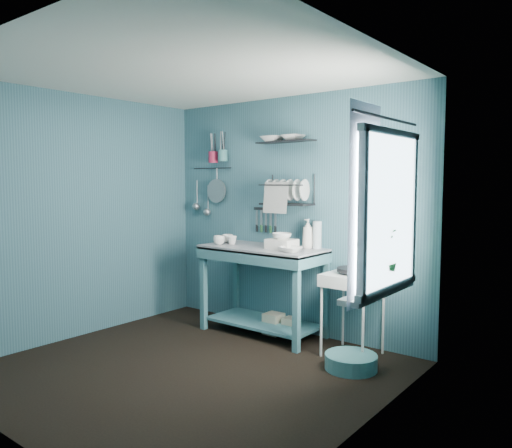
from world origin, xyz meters
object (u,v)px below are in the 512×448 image
Objects in this scene: frying_pan at (353,270)px; dish_rack at (287,190)px; soap_bottle at (308,234)px; hotplate_stand at (353,315)px; storage_tin_large at (274,324)px; water_bottle at (317,235)px; mug_left at (219,240)px; potted_plant at (378,256)px; utensil_cup_magenta at (213,157)px; mug_mid at (232,240)px; floor_basin at (351,362)px; utensil_cup_teal at (223,155)px; wash_tub at (282,244)px; mug_right at (227,239)px; colander at (216,191)px; work_counter at (263,290)px; storage_tin_small at (291,327)px.

frying_pan is 0.55× the size of dish_rack.
soap_bottle is at bearing 16.71° from dish_rack.
storage_tin_large is (-0.95, 0.07, -0.27)m from hotplate_stand.
water_bottle reaches higher than hotplate_stand.
potted_plant is at bearing -15.19° from mug_left.
utensil_cup_magenta is (-1.95, 0.22, 1.09)m from frying_pan.
floor_basin is at bearing -10.04° from mug_mid.
mug_mid is 0.77× the size of utensil_cup_teal.
storage_tin_large is (-0.32, -0.15, -0.97)m from soap_bottle.
potted_plant is (1.19, -0.93, -0.01)m from soap_bottle.
wash_tub is at bearing 161.49° from floor_basin.
mug_mid is 0.82m from dish_rack.
mug_left is 0.44× the size of water_bottle.
storage_tin_large is (-0.95, 0.07, -0.69)m from frying_pan.
frying_pan is at bearing -0.57° from mug_right.
hotplate_stand is 2.73× the size of colander.
work_counter is at bearing 164.24° from floor_basin.
work_counter is 0.72m from mug_left.
mug_mid is at bearing 45.00° from mug_left.
potted_plant reaches higher than soap_bottle.
dish_rack reaches higher than colander.
frying_pan is 1.07× the size of colander.
water_bottle is at bearing 12.17° from mug_right.
soap_bottle is (0.17, 0.22, 0.10)m from wash_tub.
soap_bottle is 0.51m from dish_rack.
work_counter is 10.07× the size of utensil_cup_magenta.
soap_bottle is 1.07× the size of colander.
floor_basin is (0.69, -0.56, -1.00)m from water_bottle.
utensil_cup_teal is 2.68m from potted_plant.
dish_rack is at bearing 25.53° from mug_left.
mug_left is 0.26× the size of potted_plant.
wash_tub is 0.94× the size of soap_bottle.
utensil_cup_teal reaches higher than potted_plant.
soap_bottle is 0.96m from hotplate_stand.
colander is (-1.93, 0.25, 0.69)m from frying_pan.
work_counter is 1.70m from utensil_cup_magenta.
water_bottle is at bearing 20.81° from mug_left.
mug_right is 0.26× the size of potted_plant.
utensil_cup_teal is at bearing 144.20° from mug_mid.
floor_basin is (1.21, -0.34, -0.40)m from work_counter.
storage_tin_large is at bearing 154.98° from wash_tub.
potted_plant reaches higher than mug_right.
frying_pan is (1.43, 0.04, -0.17)m from mug_mid.
utensil_cup_teal is 1.99m from storage_tin_large.
soap_bottle is at bearing -1.66° from colander.
dish_rack is (-0.06, 0.18, 0.54)m from wash_tub.
storage_tin_large is at bearing 166.54° from hotplate_stand.
wash_tub is 1.49m from utensil_cup_magenta.
mug_mid is at bearing -168.37° from storage_tin_small.
work_counter is at bearing -15.46° from utensil_cup_teal.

